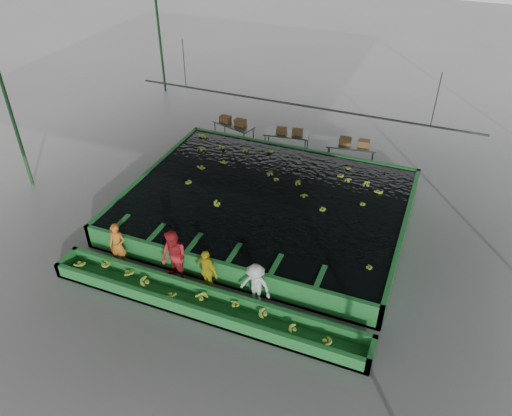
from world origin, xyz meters
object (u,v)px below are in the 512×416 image
at_px(worker_c, 206,271).
at_px(worker_d, 255,285).
at_px(packing_table_mid, 286,142).
at_px(box_stack_mid, 289,134).
at_px(worker_a, 118,245).
at_px(packing_table_left, 234,133).
at_px(packing_table_right, 350,154).
at_px(sorting_trough, 204,304).
at_px(box_stack_left, 233,123).
at_px(flotation_tank, 266,206).
at_px(worker_b, 174,258).
at_px(box_stack_right, 354,145).

distance_m(worker_c, worker_d, 1.60).
height_order(packing_table_mid, box_stack_mid, box_stack_mid).
height_order(worker_a, packing_table_left, worker_a).
bearing_deg(packing_table_right, worker_a, -120.62).
bearing_deg(sorting_trough, packing_table_mid, 95.27).
relative_size(worker_d, packing_table_right, 0.72).
bearing_deg(box_stack_left, flotation_tank, -54.49).
bearing_deg(worker_d, sorting_trough, -142.46).
bearing_deg(box_stack_mid, worker_b, -93.59).
relative_size(packing_table_mid, box_stack_mid, 1.73).
relative_size(sorting_trough, packing_table_left, 5.11).
bearing_deg(packing_table_left, worker_c, -70.82).
bearing_deg(worker_b, box_stack_right, 92.10).
bearing_deg(worker_c, flotation_tank, 105.24).
bearing_deg(worker_b, worker_d, 22.81).
distance_m(sorting_trough, packing_table_left, 10.69).
bearing_deg(worker_c, box_stack_right, 94.50).
relative_size(sorting_trough, worker_d, 6.69).
bearing_deg(box_stack_left, sorting_trough, -70.53).
bearing_deg(box_stack_mid, packing_table_right, -0.57).
xyz_separation_m(flotation_tank, box_stack_mid, (-0.80, 4.96, 0.46)).
xyz_separation_m(packing_table_mid, box_stack_left, (-2.64, 0.02, 0.44)).
height_order(packing_table_mid, box_stack_left, box_stack_left).
bearing_deg(packing_table_right, flotation_tank, -112.13).
bearing_deg(flotation_tank, packing_table_left, 125.15).
bearing_deg(worker_d, box_stack_mid, 109.01).
bearing_deg(worker_a, box_stack_right, 52.08).
xyz_separation_m(worker_c, box_stack_mid, (-0.52, 9.26, 0.15)).
height_order(flotation_tank, packing_table_right, packing_table_right).
xyz_separation_m(sorting_trough, box_stack_mid, (-0.80, 10.06, 0.66)).
xyz_separation_m(sorting_trough, worker_d, (1.31, 0.80, 0.50)).
bearing_deg(box_stack_mid, box_stack_right, -0.30).
height_order(worker_d, box_stack_mid, worker_d).
bearing_deg(worker_b, packing_table_mid, 110.01).
bearing_deg(box_stack_mid, sorting_trough, -85.44).
height_order(worker_b, worker_d, worker_b).
bearing_deg(box_stack_mid, worker_c, -86.80).
bearing_deg(worker_c, worker_a, -160.98).
height_order(sorting_trough, worker_b, worker_b).
bearing_deg(worker_a, flotation_tank, 44.34).
bearing_deg(packing_table_right, worker_b, -110.16).
bearing_deg(worker_b, flotation_tank, 94.97).
height_order(sorting_trough, box_stack_right, box_stack_right).
height_order(flotation_tank, sorting_trough, flotation_tank).
distance_m(worker_d, packing_table_right, 9.26).
height_order(sorting_trough, packing_table_right, packing_table_right).
bearing_deg(box_stack_left, packing_table_mid, -0.47).
height_order(sorting_trough, packing_table_left, packing_table_left).
bearing_deg(packing_table_mid, packing_table_right, -1.07).
bearing_deg(sorting_trough, worker_d, 31.38).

